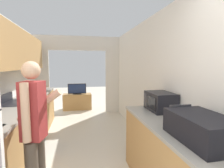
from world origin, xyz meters
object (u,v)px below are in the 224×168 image
microwave (160,101)px  knife (34,96)px  suitcase (202,128)px  television (77,89)px  person (34,133)px  range_oven (23,127)px  tv_cabinet (77,102)px

microwave → knife: bearing=142.1°
suitcase → television: suitcase is taller
suitcase → television: size_ratio=1.05×
suitcase → television: bearing=102.4°
television → person: bearing=-95.8°
range_oven → tv_cabinet: range_oven is taller
microwave → television: bearing=107.1°
suitcase → knife: size_ratio=2.12×
person → suitcase: person is taller
television → suitcase: bearing=-77.6°
range_oven → knife: 0.78m
person → tv_cabinet: bearing=8.0°
microwave → tv_cabinet: microwave is taller
microwave → suitcase: bearing=-96.5°
suitcase → microwave: 1.03m
microwave → range_oven: bearing=154.8°
microwave → television: microwave is taller
microwave → person: bearing=-165.8°
range_oven → television: bearing=71.3°
person → television: size_ratio=2.58×
tv_cabinet → television: size_ratio=1.57×
knife → person: bearing=-113.8°
range_oven → microwave: microwave is taller
range_oven → knife: size_ratio=3.39×
range_oven → suitcase: suitcase is taller
person → knife: size_ratio=5.19×
microwave → knife: 2.68m
person → knife: (-0.47, 2.06, 0.06)m
microwave → tv_cabinet: (-1.21, 3.97, -0.78)m
suitcase → person: bearing=158.4°
suitcase → tv_cabinet: 5.17m
range_oven → tv_cabinet: size_ratio=1.07×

